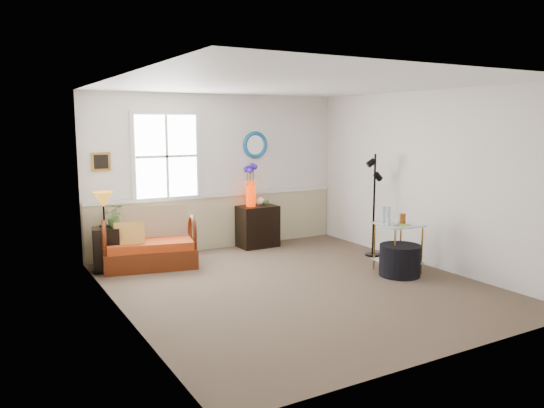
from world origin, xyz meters
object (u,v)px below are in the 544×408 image
loveseat (149,238)px  ottoman (400,260)px  lamp_stand (106,249)px  cabinet (258,226)px  floor_lamp (374,205)px  side_table (398,248)px

loveseat → ottoman: size_ratio=2.32×
lamp_stand → cabinet: bearing=5.8°
lamp_stand → cabinet: (2.63, 0.27, 0.04)m
loveseat → cabinet: 2.05m
floor_lamp → lamp_stand: bearing=-179.5°
lamp_stand → floor_lamp: size_ratio=0.39×
loveseat → side_table: (3.00, -2.04, -0.08)m
cabinet → loveseat: bearing=-170.2°
lamp_stand → loveseat: bearing=-9.6°
floor_lamp → ottoman: (-0.43, -1.07, -0.60)m
lamp_stand → side_table: (3.61, -2.14, 0.04)m
side_table → ottoman: (-0.10, -0.15, -0.13)m
cabinet → side_table: size_ratio=1.01×
loveseat → lamp_stand: loveseat is taller
loveseat → ottoman: bearing=-25.1°
cabinet → floor_lamp: bearing=-49.3°
loveseat → side_table: bearing=-22.2°
cabinet → lamp_stand: bearing=-174.8°
lamp_stand → cabinet: 2.64m
loveseat → ottoman: loveseat is taller
cabinet → ottoman: 2.72m
side_table → loveseat: bearing=145.8°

